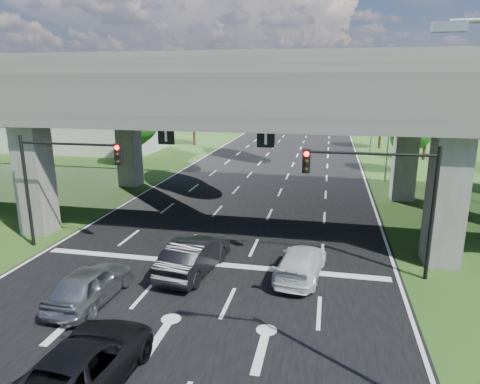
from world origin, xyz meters
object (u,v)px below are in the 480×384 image
(car_dark, at_px, (194,256))
(car_trailing, at_px, (83,365))
(signal_left, at_px, (61,171))
(streetlight_far, at_px, (386,115))
(car_silver, at_px, (90,284))
(signal_right, at_px, (383,186))
(car_white, at_px, (301,263))
(streetlight_beyond, at_px, (370,105))

(car_dark, bearing_deg, car_trailing, 92.31)
(signal_left, height_order, car_dark, signal_left)
(streetlight_far, relative_size, car_silver, 2.25)
(signal_right, xyz_separation_m, signal_left, (-15.65, 0.00, 0.00))
(car_silver, height_order, car_trailing, car_silver)
(car_silver, relative_size, car_white, 0.96)
(car_trailing, bearing_deg, car_white, -119.69)
(car_silver, height_order, car_dark, car_dark)
(signal_right, distance_m, car_trailing, 13.51)
(signal_right, height_order, car_trailing, signal_right)
(signal_right, relative_size, signal_left, 1.00)
(signal_left, relative_size, streetlight_far, 0.60)
(signal_right, distance_m, signal_left, 15.65)
(car_white, bearing_deg, streetlight_far, -98.06)
(car_white, relative_size, car_trailing, 0.87)
(signal_right, distance_m, streetlight_far, 20.25)
(signal_left, relative_size, car_trailing, 1.13)
(car_trailing, bearing_deg, car_silver, -58.26)
(car_silver, bearing_deg, car_dark, -131.03)
(car_silver, bearing_deg, car_white, -151.67)
(streetlight_far, distance_m, car_trailing, 32.05)
(signal_left, xyz_separation_m, car_dark, (7.45, -1.50, -3.34))
(streetlight_beyond, distance_m, car_trailing, 47.23)
(streetlight_far, distance_m, car_silver, 28.97)
(signal_right, height_order, car_white, signal_right)
(signal_left, xyz_separation_m, car_trailing, (6.71, -9.54, -3.42))
(streetlight_far, bearing_deg, car_dark, -115.91)
(car_white, distance_m, car_trailing, 10.25)
(streetlight_far, distance_m, streetlight_beyond, 16.00)
(streetlight_far, bearing_deg, signal_right, -96.47)
(streetlight_beyond, height_order, car_white, streetlight_beyond)
(car_white, bearing_deg, signal_right, -157.36)
(car_white, bearing_deg, car_dark, 13.48)
(signal_right, bearing_deg, signal_left, 180.00)
(signal_right, height_order, car_silver, signal_right)
(streetlight_far, bearing_deg, car_silver, -118.67)
(car_white, bearing_deg, streetlight_beyond, -91.70)
(signal_left, distance_m, car_dark, 8.30)
(car_white, xyz_separation_m, car_trailing, (-5.58, -8.60, 0.07))
(signal_left, distance_m, streetlight_far, 26.95)
(streetlight_far, relative_size, car_white, 2.17)
(car_trailing, bearing_deg, streetlight_far, -107.46)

